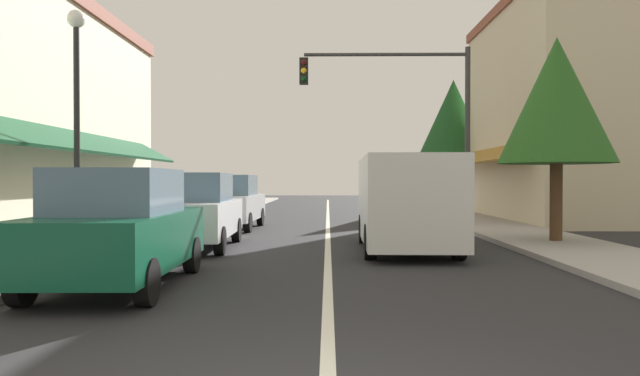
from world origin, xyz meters
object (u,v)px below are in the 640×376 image
tree_right_near (557,101)px  tree_right_far (453,119)px  parked_car_third_left (231,202)px  van_in_lane (405,200)px  parked_car_second_left (195,211)px  parked_car_nearest_left (119,229)px  traffic_signal_mast_arm (411,103)px  street_lamp_left_near (77,93)px

tree_right_near → tree_right_far: bearing=87.3°
parked_car_third_left → tree_right_near: bearing=-26.7°
tree_right_near → parked_car_third_left: bearing=151.8°
parked_car_third_left → van_in_lane: size_ratio=0.79×
parked_car_second_left → parked_car_nearest_left: bearing=-91.3°
parked_car_second_left → parked_car_third_left: size_ratio=1.00×
parked_car_third_left → tree_right_far: 14.63m
van_in_lane → traffic_signal_mast_arm: bearing=82.1°
parked_car_nearest_left → tree_right_near: bearing=32.2°
van_in_lane → street_lamp_left_near: bearing=-165.8°
street_lamp_left_near → tree_right_near: (10.68, 2.68, 0.18)m
van_in_lane → traffic_signal_mast_arm: (1.07, 6.76, 3.10)m
parked_car_third_left → traffic_signal_mast_arm: traffic_signal_mast_arm is taller
van_in_lane → tree_right_far: 17.23m
parked_car_third_left → street_lamp_left_near: street_lamp_left_near is taller
traffic_signal_mast_arm → tree_right_near: (2.77, -5.67, -0.70)m
parked_car_nearest_left → street_lamp_left_near: bearing=121.2°
parked_car_third_left → tree_right_far: tree_right_far is taller
parked_car_third_left → van_in_lane: van_in_lane is taller
parked_car_nearest_left → parked_car_third_left: (-0.09, 10.48, 0.00)m
parked_car_nearest_left → parked_car_second_left: size_ratio=1.00×
parked_car_third_left → traffic_signal_mast_arm: 6.98m
tree_right_near → van_in_lane: bearing=-164.3°
parked_car_third_left → street_lamp_left_near: bearing=-102.6°
parked_car_nearest_left → parked_car_third_left: 10.48m
parked_car_third_left → tree_right_near: tree_right_near is taller
parked_car_nearest_left → parked_car_third_left: same height
van_in_lane → tree_right_far: size_ratio=0.78×
parked_car_nearest_left → tree_right_near: 10.78m
traffic_signal_mast_arm → street_lamp_left_near: 11.53m
parked_car_nearest_left → traffic_signal_mast_arm: (5.95, 11.43, 3.36)m
van_in_lane → parked_car_second_left: bearing=176.8°
traffic_signal_mast_arm → parked_car_nearest_left: bearing=-117.5°
van_in_lane → traffic_signal_mast_arm: size_ratio=0.84×
tree_right_near → tree_right_far: (0.73, 15.15, 1.14)m
parked_car_third_left → traffic_signal_mast_arm: (6.04, 0.95, 3.36)m
parked_car_nearest_left → tree_right_far: (9.45, 20.91, 3.80)m
parked_car_third_left → street_lamp_left_near: 8.03m
parked_car_third_left → street_lamp_left_near: (-1.87, -7.40, 2.49)m
traffic_signal_mast_arm → tree_right_near: bearing=-63.9°
van_in_lane → tree_right_near: tree_right_near is taller
tree_right_far → traffic_signal_mast_arm: bearing=-110.3°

